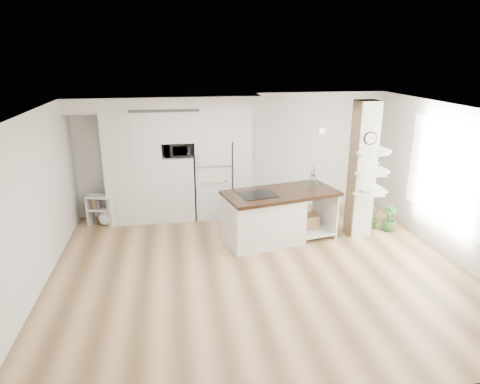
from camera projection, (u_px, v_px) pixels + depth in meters
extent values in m
cube|color=tan|center=(259.00, 269.00, 7.35)|extent=(7.00, 6.00, 0.01)
cube|color=white|center=(261.00, 111.00, 6.51)|extent=(7.00, 6.00, 0.04)
cube|color=silver|center=(234.00, 154.00, 9.74)|extent=(7.00, 0.04, 2.70)
cube|color=silver|center=(323.00, 292.00, 4.11)|extent=(7.00, 0.04, 2.70)
cube|color=silver|center=(31.00, 206.00, 6.41)|extent=(0.04, 6.00, 2.70)
cube|color=silver|center=(457.00, 185.00, 7.45)|extent=(0.04, 6.00, 2.70)
cube|color=white|center=(134.00, 168.00, 9.16)|extent=(1.20, 0.65, 2.40)
cube|color=white|center=(179.00, 187.00, 9.45)|extent=(0.65, 0.65, 1.42)
cube|color=white|center=(176.00, 126.00, 9.02)|extent=(0.65, 0.65, 0.65)
cube|color=white|center=(211.00, 125.00, 9.14)|extent=(0.85, 0.65, 0.65)
cube|color=white|center=(240.00, 163.00, 9.50)|extent=(0.40, 0.65, 2.40)
cube|color=silver|center=(164.00, 103.00, 8.82)|extent=(4.00, 0.70, 0.30)
cube|color=#262626|center=(164.00, 111.00, 8.53)|extent=(1.40, 0.04, 0.06)
cube|color=white|center=(213.00, 179.00, 9.52)|extent=(0.78, 0.66, 1.75)
cube|color=#B2B2B7|center=(214.00, 167.00, 9.08)|extent=(0.78, 0.01, 0.03)
cube|color=silver|center=(362.00, 170.00, 8.40)|extent=(0.40, 0.40, 2.70)
cube|color=tan|center=(352.00, 170.00, 8.36)|extent=(0.02, 0.40, 2.70)
cube|color=tan|center=(358.00, 167.00, 8.59)|extent=(0.40, 0.02, 2.70)
cylinder|color=black|center=(370.00, 138.00, 8.00)|extent=(0.25, 0.03, 0.25)
cylinder|color=white|center=(371.00, 138.00, 7.98)|extent=(0.21, 0.01, 0.21)
plane|color=white|center=(446.00, 172.00, 7.68)|extent=(0.00, 2.40, 2.40)
cylinder|color=white|center=(359.00, 143.00, 7.08)|extent=(0.12, 0.12, 0.10)
cube|color=white|center=(263.00, 220.00, 8.29)|extent=(1.59, 1.22, 0.92)
cube|color=white|center=(308.00, 228.00, 8.76)|extent=(0.95, 1.07, 0.04)
cube|color=white|center=(325.00, 210.00, 8.78)|extent=(0.23, 0.91, 0.92)
cube|color=black|center=(281.00, 193.00, 8.27)|extent=(2.36, 1.49, 0.07)
cube|color=black|center=(258.00, 195.00, 8.08)|extent=(0.76, 0.68, 0.01)
cube|color=#A77E51|center=(306.00, 221.00, 8.69)|extent=(0.50, 0.42, 0.27)
cylinder|color=white|center=(313.00, 181.00, 8.59)|extent=(0.12, 0.12, 0.22)
cube|color=white|center=(90.00, 210.00, 9.18)|extent=(0.11, 0.32, 0.66)
cube|color=white|center=(114.00, 211.00, 9.13)|extent=(0.11, 0.32, 0.66)
cube|color=white|center=(100.00, 196.00, 9.06)|extent=(0.62, 0.45, 0.03)
cube|color=white|center=(102.00, 209.00, 9.14)|extent=(0.59, 0.45, 0.03)
sphere|color=white|center=(106.00, 218.00, 9.20)|extent=(0.32, 0.32, 0.32)
imported|color=#316829|center=(374.00, 217.00, 9.01)|extent=(0.33, 0.30, 0.49)
imported|color=#316829|center=(389.00, 218.00, 8.87)|extent=(0.39, 0.39, 0.54)
imported|color=#2D2D2D|center=(177.00, 150.00, 9.13)|extent=(0.54, 0.37, 0.30)
imported|color=#316829|center=(377.00, 159.00, 8.48)|extent=(0.27, 0.23, 0.30)
imported|color=white|center=(367.00, 191.00, 8.22)|extent=(0.22, 0.22, 0.05)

